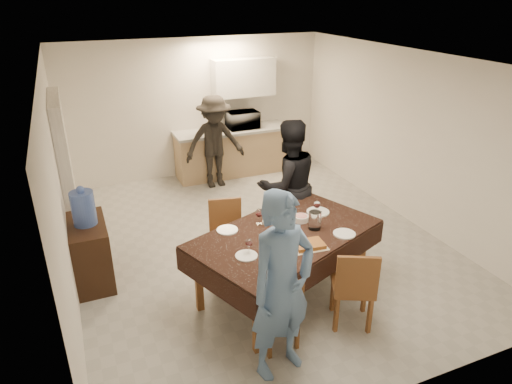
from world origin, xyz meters
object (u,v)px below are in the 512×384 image
wine_bottle (280,220)px  person_far (288,185)px  water_jug (83,208)px  microwave (243,120)px  dining_table (285,235)px  person_kitchen (215,142)px  person_near (282,287)px  water_pitcher (315,220)px  console (91,252)px  savoury_tart (309,245)px

wine_bottle → person_far: bearing=59.0°
water_jug → microwave: bearing=41.7°
dining_table → person_kitchen: person_kitchen is taller
water_jug → person_far: (2.65, -0.12, -0.09)m
person_near → person_far: size_ratio=1.02×
water_pitcher → person_far: (0.20, 1.10, -0.02)m
wine_bottle → person_kitchen: person_kitchen is taller
microwave → person_near: size_ratio=0.32×
console → person_far: person_far is taller
water_jug → wine_bottle: size_ratio=1.43×
dining_table → microwave: microwave is taller
water_pitcher → person_kitchen: size_ratio=0.13×
person_kitchen → wine_bottle: bearing=-95.5°
dining_table → microwave: size_ratio=4.16×
dining_table → person_far: size_ratio=1.33×
wine_bottle → water_pitcher: (0.40, -0.10, -0.04)m
water_jug → person_far: size_ratio=0.23×
water_pitcher → dining_table: bearing=171.9°
water_jug → person_kitchen: person_kitchen is taller
dining_table → console: (-2.10, 1.17, -0.40)m
wine_bottle → microwave: microwave is taller
water_jug → person_kitchen: 3.32m
microwave → dining_table: bearing=75.7°
wine_bottle → person_near: person_near is taller
dining_table → wine_bottle: bearing=113.1°
water_pitcher → person_kitchen: (-0.07, 3.53, -0.10)m
wine_bottle → person_kitchen: 3.44m
water_jug → wine_bottle: (2.05, -1.12, -0.03)m
wine_bottle → person_far: 1.17m
console → person_kitchen: size_ratio=0.51×
wine_bottle → savoury_tart: (0.15, -0.43, -0.12)m
water_pitcher → person_far: size_ratio=0.12×
microwave → person_far: 2.91m
console → person_far: size_ratio=0.47×
savoury_tart → person_far: size_ratio=0.20×
dining_table → water_jug: (-2.10, 1.17, 0.22)m
person_near → console: bearing=111.4°
water_pitcher → person_far: bearing=79.7°
microwave → water_jug: bearing=41.7°
microwave → person_kitchen: person_kitchen is taller
water_pitcher → savoury_tart: (-0.25, -0.33, -0.09)m
dining_table → microwave: bearing=53.8°
dining_table → person_near: 1.19m
dining_table → person_kitchen: bearing=63.5°
water_jug → person_near: size_ratio=0.22×
water_pitcher → person_far: person_far is taller
dining_table → savoury_tart: savoury_tart is taller
person_far → wine_bottle: bearing=56.6°
water_pitcher → savoury_tart: 0.42m
dining_table → person_far: (0.55, 1.05, 0.12)m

